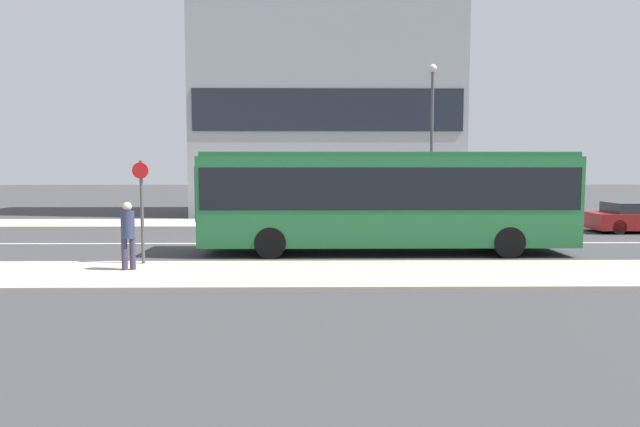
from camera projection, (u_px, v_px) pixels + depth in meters
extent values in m
plane|color=#3A3A3D|center=(250.00, 243.00, 20.61)|extent=(120.00, 120.00, 0.00)
cube|color=#B2A899|center=(222.00, 275.00, 14.37)|extent=(44.00, 3.50, 0.13)
cube|color=#B2A899|center=(264.00, 224.00, 26.83)|extent=(44.00, 3.50, 0.13)
cube|color=silver|center=(250.00, 243.00, 20.61)|extent=(41.80, 0.16, 0.01)
cube|color=#9EA3A8|center=(327.00, 31.00, 32.09)|extent=(14.71, 5.76, 20.66)
cube|color=#1E232D|center=(328.00, 110.00, 29.59)|extent=(14.12, 0.08, 2.20)
cube|color=#236B38|center=(386.00, 200.00, 18.29)|extent=(11.71, 2.44, 2.78)
cube|color=black|center=(386.00, 187.00, 18.25)|extent=(11.47, 2.47, 1.28)
cube|color=#236B38|center=(386.00, 155.00, 18.16)|extent=(11.53, 2.24, 0.14)
cube|color=black|center=(202.00, 193.00, 18.19)|extent=(0.05, 2.14, 1.67)
cube|color=yellow|center=(202.00, 163.00, 18.11)|extent=(0.04, 1.71, 0.32)
cylinder|color=black|center=(270.00, 243.00, 17.25)|extent=(0.96, 0.28, 0.96)
cylinder|color=black|center=(275.00, 234.00, 19.45)|extent=(0.96, 0.28, 0.96)
cylinder|color=black|center=(509.00, 242.00, 17.34)|extent=(0.96, 0.28, 0.96)
cylinder|color=black|center=(487.00, 234.00, 19.54)|extent=(0.96, 0.28, 0.96)
cube|color=maroon|center=(637.00, 221.00, 24.03)|extent=(4.02, 1.89, 0.68)
cube|color=#21262B|center=(635.00, 207.00, 23.98)|extent=(2.21, 1.66, 0.43)
cylinder|color=black|center=(619.00, 227.00, 23.18)|extent=(0.60, 0.18, 0.60)
cylinder|color=black|center=(598.00, 223.00, 24.88)|extent=(0.60, 0.18, 0.60)
cylinder|color=#383347|center=(133.00, 254.00, 14.74)|extent=(0.15, 0.15, 0.82)
cylinder|color=#383347|center=(124.00, 254.00, 14.69)|extent=(0.15, 0.15, 0.82)
cylinder|color=#2D3856|center=(128.00, 225.00, 14.65)|extent=(0.34, 0.34, 0.71)
sphere|color=beige|center=(127.00, 207.00, 14.61)|extent=(0.23, 0.23, 0.23)
cylinder|color=#4C4C51|center=(142.00, 212.00, 15.58)|extent=(0.09, 0.09, 2.82)
cylinder|color=red|center=(140.00, 171.00, 15.42)|extent=(0.44, 0.03, 0.44)
cylinder|color=#4C4C51|center=(432.00, 148.00, 25.92)|extent=(0.14, 0.14, 6.92)
sphere|color=silver|center=(433.00, 68.00, 25.61)|extent=(0.36, 0.36, 0.36)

